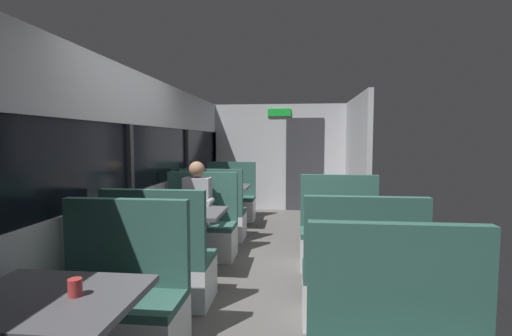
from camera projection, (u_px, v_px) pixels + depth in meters
ground_plane at (261, 285)px, 3.89m from camera, size 3.30×9.20×0.02m
carriage_window_panel_left at (129, 179)px, 3.95m from camera, size 0.09×8.48×2.30m
carriage_end_bulkhead at (282, 158)px, 7.95m from camera, size 2.90×0.11×2.30m
carriage_aisle_panel_right at (356, 161)px, 6.61m from camera, size 0.08×2.40×2.30m
dining_table_near_window at (49, 315)px, 1.86m from camera, size 0.90×0.70×0.74m
bench_near_window_facing_entry at (117, 310)px, 2.58m from camera, size 0.95×0.50×1.10m
dining_table_mid_window at (183, 220)px, 4.08m from camera, size 0.90×0.70×0.74m
bench_mid_window_facing_end at (161, 269)px, 3.41m from camera, size 0.95×0.50×1.10m
bench_mid_window_facing_entry at (200, 231)px, 4.80m from camera, size 0.95×0.50×1.10m
dining_table_far_window at (223, 191)px, 6.30m from camera, size 0.90×0.70×0.74m
bench_far_window_facing_end at (214, 218)px, 5.63m from camera, size 0.95×0.50×1.10m
bench_far_window_facing_entry at (230, 202)px, 7.01m from camera, size 0.95×0.50×1.10m
dining_table_rear_aisle at (349, 228)px, 3.69m from camera, size 0.90×0.70×0.74m
bench_rear_aisle_facing_end at (360, 285)px, 3.02m from camera, size 0.95×0.50×1.10m
bench_rear_aisle_facing_entry at (340, 240)px, 4.41m from camera, size 0.95×0.50×1.10m
seated_passenger at (198, 217)px, 4.71m from camera, size 0.47×0.55×1.26m
coffee_cup_primary at (227, 182)px, 6.40m from camera, size 0.07×0.07×0.09m
coffee_cup_secondary at (75, 287)px, 1.85m from camera, size 0.07×0.07×0.09m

